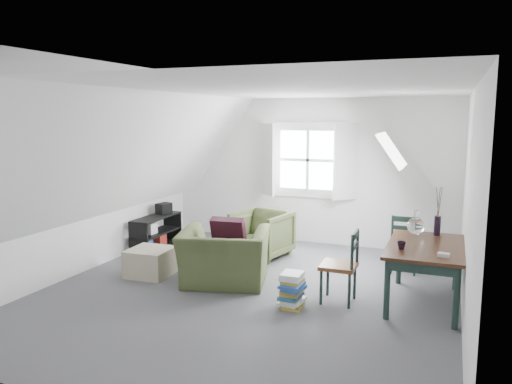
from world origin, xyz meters
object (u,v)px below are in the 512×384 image
at_px(dining_chair_near, 342,265).
at_px(dining_table, 426,253).
at_px(ottoman, 151,262).
at_px(media_shelf, 155,234).
at_px(armchair_far, 262,257).
at_px(magazine_stack, 292,290).
at_px(armchair_near, 224,283).
at_px(dining_chair_far, 404,242).

bearing_deg(dining_chair_near, dining_table, 113.77).
height_order(ottoman, media_shelf, media_shelf).
xyz_separation_m(ottoman, dining_chair_near, (2.68, -0.03, 0.27)).
bearing_deg(dining_table, media_shelf, 166.54).
xyz_separation_m(armchair_far, ottoman, (-1.11, -1.43, 0.19)).
bearing_deg(magazine_stack, dining_table, 25.98).
distance_m(armchair_near, armchair_far, 1.37).
xyz_separation_m(dining_table, media_shelf, (-4.33, 0.95, -0.37)).
bearing_deg(dining_chair_near, ottoman, -85.91).
xyz_separation_m(armchair_near, magazine_stack, (1.09, -0.46, 0.20)).
relative_size(ottoman, dining_chair_near, 0.64).
bearing_deg(magazine_stack, armchair_far, 120.59).
bearing_deg(dining_table, ottoman, -176.52).
bearing_deg(armchair_near, media_shelf, -47.54).
distance_m(dining_chair_far, magazine_stack, 2.14).
bearing_deg(armchair_far, dining_table, -12.20).
height_order(armchair_near, media_shelf, media_shelf).
relative_size(armchair_far, media_shelf, 0.76).
bearing_deg(dining_chair_far, media_shelf, -13.70).
relative_size(armchair_far, dining_chair_near, 0.92).
distance_m(dining_chair_far, media_shelf, 4.00).
distance_m(dining_table, media_shelf, 4.44).
distance_m(dining_chair_far, dining_chair_near, 1.58).
bearing_deg(dining_chair_near, dining_chair_far, 162.97).
distance_m(media_shelf, magazine_stack, 3.34).
distance_m(dining_table, magazine_stack, 1.62).
bearing_deg(magazine_stack, dining_chair_far, 59.60).
distance_m(armchair_near, magazine_stack, 1.20).
relative_size(dining_chair_near, magazine_stack, 2.16).
xyz_separation_m(dining_chair_far, magazine_stack, (-1.08, -1.83, -0.23)).
height_order(dining_table, dining_chair_far, dining_chair_far).
xyz_separation_m(armchair_near, armchair_far, (0.00, 1.37, 0.00)).
relative_size(armchair_near, armchair_far, 1.39).
relative_size(dining_table, dining_chair_far, 1.70).
bearing_deg(armchair_far, ottoman, -115.34).
relative_size(armchair_near, dining_table, 0.78).
xyz_separation_m(dining_table, dining_chair_far, (-0.33, 1.15, -0.18)).
bearing_deg(dining_chair_near, armchair_far, -128.11).
relative_size(dining_table, media_shelf, 1.34).
bearing_deg(dining_chair_far, magazine_stack, 43.09).
distance_m(dining_table, dining_chair_far, 1.21).
distance_m(armchair_far, dining_table, 2.81).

